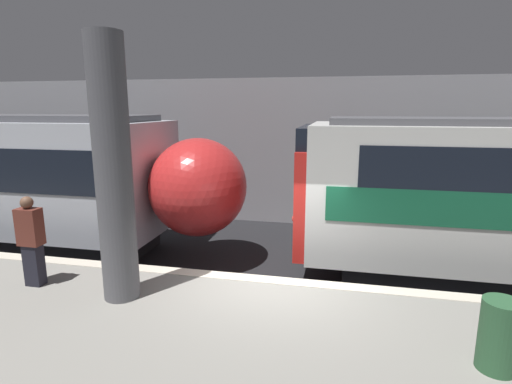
# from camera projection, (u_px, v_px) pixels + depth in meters

# --- Properties ---
(ground_plane) EXTENTS (120.00, 120.00, 0.00)m
(ground_plane) POSITION_uv_depth(u_px,v_px,m) (273.00, 328.00, 7.36)
(ground_plane) COLOR black
(platform) EXTENTS (40.00, 3.93, 1.02)m
(platform) POSITION_uv_depth(u_px,v_px,m) (249.00, 371.00, 5.38)
(platform) COLOR gray
(platform) RESTS_ON ground
(station_rear_barrier) EXTENTS (50.00, 0.15, 4.96)m
(station_rear_barrier) POSITION_uv_depth(u_px,v_px,m) (308.00, 153.00, 13.50)
(station_rear_barrier) COLOR #939399
(station_rear_barrier) RESTS_ON ground
(support_pillar_near) EXTENTS (0.56, 0.56, 4.03)m
(support_pillar_near) POSITION_uv_depth(u_px,v_px,m) (113.00, 172.00, 6.00)
(support_pillar_near) COLOR #56565B
(support_pillar_near) RESTS_ON platform
(person_waiting) EXTENTS (0.38, 0.24, 1.55)m
(person_waiting) POSITION_uv_depth(u_px,v_px,m) (31.00, 240.00, 6.67)
(person_waiting) COLOR black
(person_waiting) RESTS_ON platform
(trash_bin) EXTENTS (0.44, 0.44, 0.85)m
(trash_bin) POSITION_uv_depth(u_px,v_px,m) (499.00, 335.00, 4.55)
(trash_bin) COLOR #2D5B38
(trash_bin) RESTS_ON platform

